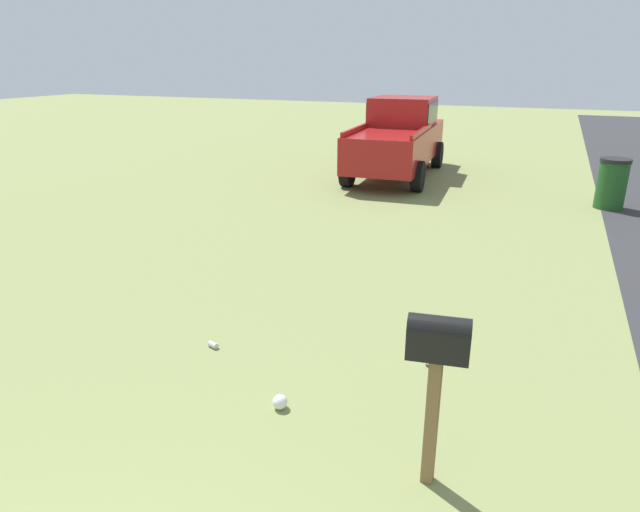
# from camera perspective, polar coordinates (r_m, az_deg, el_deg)

# --- Properties ---
(mailbox) EXTENTS (0.26, 0.46, 1.41)m
(mailbox) POSITION_cam_1_polar(r_m,az_deg,el_deg) (4.04, 12.07, -9.92)
(mailbox) COLOR brown
(mailbox) RESTS_ON ground
(pickup_truck) EXTENTS (5.26, 2.29, 2.09)m
(pickup_truck) POSITION_cam_1_polar(r_m,az_deg,el_deg) (15.61, 8.17, 12.32)
(pickup_truck) COLOR maroon
(pickup_truck) RESTS_ON ground
(trash_bin) EXTENTS (0.63, 0.63, 1.09)m
(trash_bin) POSITION_cam_1_polar(r_m,az_deg,el_deg) (13.52, 28.06, 6.67)
(trash_bin) COLOR #1E4C1E
(trash_bin) RESTS_ON ground
(litter_bag_near_hydrant) EXTENTS (0.14, 0.14, 0.14)m
(litter_bag_near_hydrant) POSITION_cam_1_polar(r_m,az_deg,el_deg) (5.31, -4.18, -14.88)
(litter_bag_near_hydrant) COLOR silver
(litter_bag_near_hydrant) RESTS_ON ground
(litter_can_by_mailbox) EXTENTS (0.10, 0.13, 0.07)m
(litter_can_by_mailbox) POSITION_cam_1_polar(r_m,az_deg,el_deg) (6.41, -11.05, -9.05)
(litter_can_by_mailbox) COLOR silver
(litter_can_by_mailbox) RESTS_ON ground
(litter_bag_midfield_a) EXTENTS (0.14, 0.14, 0.14)m
(litter_bag_midfield_a) POSITION_cam_1_polar(r_m,az_deg,el_deg) (6.07, 11.36, -10.45)
(litter_bag_midfield_a) COLOR silver
(litter_bag_midfield_a) RESTS_ON ground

